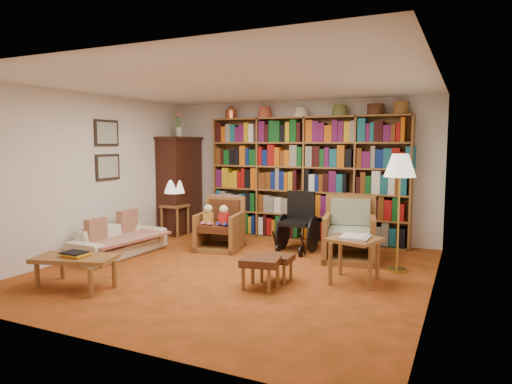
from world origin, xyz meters
The scene contains 23 objects.
floor centered at (0.00, 0.00, 0.00)m, with size 5.00×5.00×0.00m, color #AF481B.
ceiling centered at (0.00, 0.00, 2.50)m, with size 5.00×5.00×0.00m, color white.
wall_back centered at (0.00, 2.50, 1.25)m, with size 5.00×5.00×0.00m, color silver.
wall_front centered at (0.00, -2.50, 1.25)m, with size 5.00×5.00×0.00m, color silver.
wall_left centered at (-2.50, 0.00, 1.25)m, with size 5.00×5.00×0.00m, color silver.
wall_right centered at (2.50, 0.00, 1.25)m, with size 5.00×5.00×0.00m, color silver.
bookshelf centered at (0.20, 2.33, 1.17)m, with size 3.60×0.30×2.42m.
curio_cabinet centered at (-2.25, 2.00, 0.95)m, with size 0.50×0.95×2.40m.
framed_pictures centered at (-2.48, 0.30, 1.62)m, with size 0.03×0.52×0.97m.
sofa centered at (-2.05, 0.04, 0.23)m, with size 0.62×1.59×0.46m, color beige.
sofa_throw centered at (-2.00, 0.04, 0.30)m, with size 0.76×1.43×0.04m, color beige.
cushion_left centered at (-2.18, 0.39, 0.45)m, with size 0.12×0.39×0.39m, color maroon.
cushion_right centered at (-2.18, -0.31, 0.45)m, with size 0.11×0.36×0.36m, color maroon.
side_table_lamp centered at (-2.15, 1.67, 0.44)m, with size 0.43×0.43×0.59m.
table_lamp centered at (-2.15, 1.67, 0.94)m, with size 0.38×0.38×0.52m.
armchair_leather centered at (-0.81, 1.11, 0.35)m, with size 0.80×0.83×0.86m.
armchair_sage centered at (1.27, 1.32, 0.36)m, with size 0.91×0.93×0.94m.
wheelchair centered at (0.36, 1.50, 0.44)m, with size 0.55×0.77×0.96m.
floor_lamp centered at (2.00, 0.94, 1.37)m, with size 0.42×0.42×1.59m.
side_table_papers centered at (1.59, 0.19, 0.48)m, with size 0.69×0.69×0.59m.
footstool_a centered at (0.69, -0.19, 0.28)m, with size 0.42×0.36×0.34m.
footstool_b centered at (0.63, -0.54, 0.31)m, with size 0.51×0.46×0.38m.
coffee_table centered at (-1.40, -1.45, 0.33)m, with size 1.05×0.73×0.44m.
Camera 1 is at (2.83, -5.37, 1.73)m, focal length 32.00 mm.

